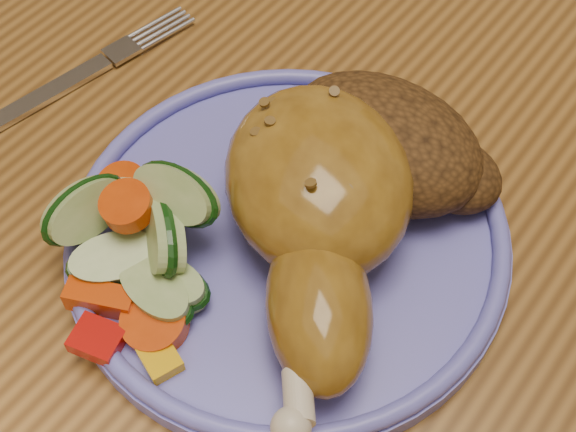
# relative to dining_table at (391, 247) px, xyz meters

# --- Properties ---
(dining_table) EXTENTS (0.90, 1.40, 0.75)m
(dining_table) POSITION_rel_dining_table_xyz_m (0.00, 0.00, 0.00)
(dining_table) COLOR brown
(dining_table) RESTS_ON ground
(plate) EXTENTS (0.24, 0.24, 0.01)m
(plate) POSITION_rel_dining_table_xyz_m (-0.02, -0.08, 0.09)
(plate) COLOR #6260CB
(plate) RESTS_ON dining_table
(plate_rim) EXTENTS (0.24, 0.24, 0.01)m
(plate_rim) POSITION_rel_dining_table_xyz_m (-0.02, -0.08, 0.10)
(plate_rim) COLOR #6260CB
(plate_rim) RESTS_ON plate
(chicken_leg) EXTENTS (0.17, 0.20, 0.06)m
(chicken_leg) POSITION_rel_dining_table_xyz_m (-0.01, -0.08, 0.13)
(chicken_leg) COLOR olive
(chicken_leg) RESTS_ON plate
(rice_pilaf) EXTENTS (0.13, 0.09, 0.05)m
(rice_pilaf) POSITION_rel_dining_table_xyz_m (-0.01, -0.01, 0.12)
(rice_pilaf) COLOR #4B2E12
(rice_pilaf) RESTS_ON plate
(vegetable_pile) EXTENTS (0.11, 0.11, 0.06)m
(vegetable_pile) POSITION_rel_dining_table_xyz_m (-0.07, -0.14, 0.11)
(vegetable_pile) COLOR #A50A05
(vegetable_pile) RESTS_ON plate
(fork) EXTENTS (0.05, 0.16, 0.00)m
(fork) POSITION_rel_dining_table_xyz_m (-0.21, -0.08, 0.09)
(fork) COLOR silver
(fork) RESTS_ON dining_table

